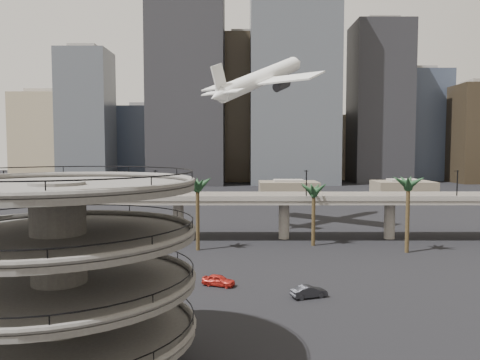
{
  "coord_description": "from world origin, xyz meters",
  "views": [
    {
      "loc": [
        1.62,
        -41.41,
        19.0
      ],
      "look_at": [
        1.77,
        28.0,
        14.15
      ],
      "focal_mm": 35.0,
      "sensor_mm": 36.0,
      "label": 1
    }
  ],
  "objects_px": {
    "parking_ramp": "(59,260)",
    "car_b": "(309,292)",
    "overpass": "(231,204)",
    "airborne_jet": "(261,79)",
    "car_a": "(219,280)"
  },
  "relations": [
    {
      "from": "parking_ramp",
      "to": "car_b",
      "type": "distance_m",
      "value": 32.5
    },
    {
      "from": "overpass",
      "to": "airborne_jet",
      "type": "bearing_deg",
      "value": 66.87
    },
    {
      "from": "airborne_jet",
      "to": "car_a",
      "type": "distance_m",
      "value": 60.54
    },
    {
      "from": "car_a",
      "to": "car_b",
      "type": "height_order",
      "value": "car_a"
    },
    {
      "from": "overpass",
      "to": "car_a",
      "type": "bearing_deg",
      "value": -92.04
    },
    {
      "from": "parking_ramp",
      "to": "car_b",
      "type": "bearing_deg",
      "value": 41.18
    },
    {
      "from": "parking_ramp",
      "to": "airborne_jet",
      "type": "relative_size",
      "value": 0.75
    },
    {
      "from": "overpass",
      "to": "car_b",
      "type": "bearing_deg",
      "value": -74.74
    },
    {
      "from": "parking_ramp",
      "to": "car_a",
      "type": "xyz_separation_m",
      "value": [
        11.81,
        25.63,
        -9.06
      ]
    },
    {
      "from": "parking_ramp",
      "to": "car_a",
      "type": "height_order",
      "value": "parking_ramp"
    },
    {
      "from": "airborne_jet",
      "to": "car_a",
      "type": "xyz_separation_m",
      "value": [
        -7.94,
        -49.16,
        -34.44
      ]
    },
    {
      "from": "overpass",
      "to": "car_a",
      "type": "distance_m",
      "value": 34.02
    },
    {
      "from": "car_b",
      "to": "overpass",
      "type": "bearing_deg",
      "value": -4.14
    },
    {
      "from": "parking_ramp",
      "to": "car_a",
      "type": "bearing_deg",
      "value": 65.26
    },
    {
      "from": "overpass",
      "to": "airborne_jet",
      "type": "xyz_separation_m",
      "value": [
        6.75,
        15.8,
        27.88
      ]
    }
  ]
}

